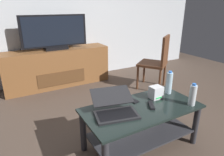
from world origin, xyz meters
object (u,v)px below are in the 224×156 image
Objects in this scene: dining_chair at (157,60)px; media_cabinet at (58,68)px; cell_phone at (132,100)px; television at (55,33)px; router_box at (156,92)px; tv_remote at (151,105)px; laptop at (114,107)px; water_bottle_far at (169,83)px; water_bottle_near at (193,95)px; coffee_table at (141,120)px.

media_cabinet is at bearing 145.54° from dining_chair.
dining_chair reaches higher than cell_phone.
television is 2.09m from router_box.
cell_phone is at bearing 146.18° from tv_remote.
tv_remote is at bearing -80.30° from television.
cell_phone is at bearing -82.23° from media_cabinet.
television reaches higher than media_cabinet.
laptop is 3.29× the size of cell_phone.
water_bottle_far is 0.41m from tv_remote.
dining_chair reaches higher than water_bottle_far.
media_cabinet is 1.66× the size of television.
laptop is 0.78m from water_bottle_near.
coffee_table is 1.24× the size of dining_chair.
laptop is 0.38m from tv_remote.
router_box reaches higher than coffee_table.
cell_phone is 0.88× the size of tv_remote.
laptop is at bearing 170.25° from coffee_table.
coffee_table is 2.11m from media_cabinet.
coffee_table is 4.43× the size of water_bottle_far.
water_bottle_near reaches higher than laptop.
laptop is at bearing -175.42° from router_box.
media_cabinet is at bearing 107.46° from water_bottle_near.
water_bottle_far is at bearing -69.88° from media_cabinet.
water_bottle_far reaches higher than coffee_table.
tv_remote is (-1.08, -1.13, -0.04)m from dining_chair.
laptop is 0.75m from water_bottle_far.
coffee_table is at bearing -82.68° from television.
television reaches higher than coffee_table.
coffee_table is at bearing 156.19° from water_bottle_near.
water_bottle_far reaches higher than laptop.
dining_chair is (1.18, 1.10, 0.20)m from coffee_table.
water_bottle_near reaches higher than tv_remote.
television is at bearing -90.00° from media_cabinet.
router_box is at bearing 4.58° from laptop.
tv_remote reaches higher than cell_phone.
laptop reaches higher than tv_remote.
laptop reaches higher than coffee_table.
dining_chair is at bearing -33.87° from television.
router_box is at bearing -25.67° from cell_phone.
coffee_table is 0.18m from tv_remote.
coffee_table is at bearing -82.75° from media_cabinet.
television is 1.79m from dining_chair.
router_box is 0.36m from water_bottle_near.
water_bottle_near reaches higher than cell_phone.
water_bottle_near is (0.46, -0.20, 0.25)m from coffee_table.
media_cabinet is at bearing 89.59° from laptop.
television is 1.99m from cell_phone.
water_bottle_near is at bearing -72.54° from media_cabinet.
laptop is at bearing -144.08° from dining_chair.
television reaches higher than water_bottle_far.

